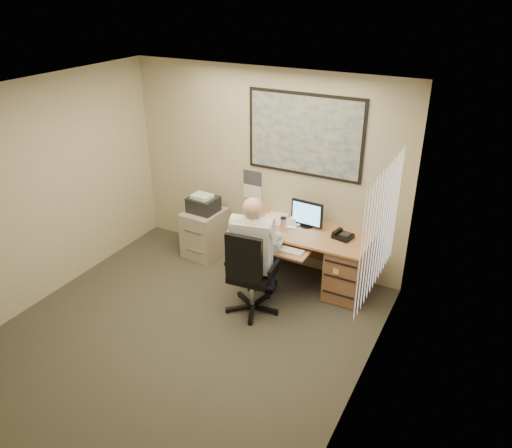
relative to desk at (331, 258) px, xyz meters
The scene contains 8 objects.
room_shell 2.39m from the desk, 120.98° to the right, with size 4.00×4.50×2.70m.
desk is the anchor object (origin of this frame).
world_map 1.60m from the desk, 150.12° to the left, with size 1.56×0.03×1.06m, color #1E4C93.
wall_calendar 1.51m from the desk, 165.62° to the left, with size 0.28×0.01×0.42m, color white.
window_blinds 1.77m from the desk, 52.87° to the right, with size 0.06×1.40×1.30m, color beige, non-canonical shape.
filing_cabinet 1.94m from the desk, behind, with size 0.52×0.61×0.95m.
office_chair 1.18m from the desk, 125.00° to the right, with size 0.73×0.73×1.13m.
person 1.14m from the desk, 127.27° to the right, with size 0.63×0.90×1.48m, color silver, non-canonical shape.
Camera 1 is at (2.87, -3.47, 3.68)m, focal length 35.00 mm.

